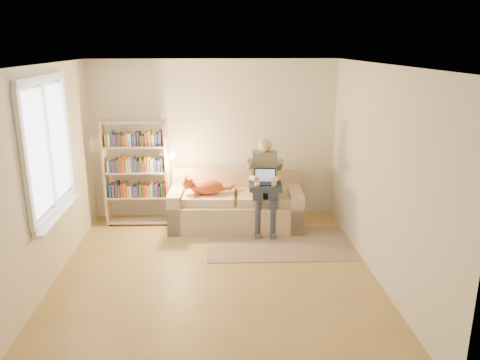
{
  "coord_description": "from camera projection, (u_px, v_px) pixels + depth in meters",
  "views": [
    {
      "loc": [
        0.01,
        -5.34,
        2.83
      ],
      "look_at": [
        0.36,
        1.0,
        0.97
      ],
      "focal_mm": 35.0,
      "sensor_mm": 36.0,
      "label": 1
    }
  ],
  "objects": [
    {
      "name": "blanket",
      "position": [
        264.0,
        186.0,
        7.12
      ],
      "size": [
        0.51,
        0.43,
        0.09
      ],
      "primitive_type": "cube",
      "rotation": [
        0.0,
        0.0,
        -0.06
      ],
      "color": "#253242",
      "rests_on": "person"
    },
    {
      "name": "window",
      "position": [
        53.0,
        169.0,
        5.62
      ],
      "size": [
        0.12,
        1.52,
        1.69
      ],
      "color": "white",
      "rests_on": "wall_left"
    },
    {
      "name": "wall_right",
      "position": [
        380.0,
        175.0,
        5.65
      ],
      "size": [
        0.02,
        4.5,
        2.6
      ],
      "primitive_type": "cube",
      "color": "silver",
      "rests_on": "floor"
    },
    {
      "name": "bookshelf",
      "position": [
        136.0,
        168.0,
        7.38
      ],
      "size": [
        1.13,
        0.34,
        1.7
      ],
      "rotation": [
        0.0,
        0.0,
        -0.03
      ],
      "color": "#BCA58E",
      "rests_on": "floor"
    },
    {
      "name": "person",
      "position": [
        265.0,
        179.0,
        7.22
      ],
      "size": [
        0.41,
        0.63,
        1.43
      ],
      "rotation": [
        0.0,
        0.0,
        -0.06
      ],
      "color": "gray",
      "rests_on": "sofa"
    },
    {
      "name": "ceiling",
      "position": [
        213.0,
        65.0,
        5.18
      ],
      "size": [
        4.0,
        4.5,
        0.02
      ],
      "primitive_type": "cube",
      "color": "white",
      "rests_on": "wall_back"
    },
    {
      "name": "wall_back",
      "position": [
        214.0,
        140.0,
        7.7
      ],
      "size": [
        4.0,
        0.02,
        2.6
      ],
      "primitive_type": "cube",
      "color": "silver",
      "rests_on": "floor"
    },
    {
      "name": "wall_left",
      "position": [
        43.0,
        180.0,
        5.44
      ],
      "size": [
        0.02,
        4.5,
        2.6
      ],
      "primitive_type": "cube",
      "color": "silver",
      "rests_on": "floor"
    },
    {
      "name": "wall_front",
      "position": [
        215.0,
        263.0,
        3.39
      ],
      "size": [
        4.0,
        0.02,
        2.6
      ],
      "primitive_type": "cube",
      "color": "silver",
      "rests_on": "floor"
    },
    {
      "name": "laptop",
      "position": [
        264.0,
        180.0,
        7.1
      ],
      "size": [
        0.34,
        0.29,
        0.28
      ],
      "rotation": [
        0.0,
        0.0,
        -0.06
      ],
      "color": "black",
      "rests_on": "blanket"
    },
    {
      "name": "rug",
      "position": [
        279.0,
        243.0,
        6.86
      ],
      "size": [
        2.1,
        1.27,
        0.01
      ],
      "primitive_type": "cube",
      "rotation": [
        0.0,
        0.0,
        -0.02
      ],
      "color": "gray",
      "rests_on": "floor"
    },
    {
      "name": "sofa",
      "position": [
        236.0,
        206.0,
        7.51
      ],
      "size": [
        2.13,
        1.05,
        0.88
      ],
      "rotation": [
        0.0,
        0.0,
        -0.06
      ],
      "color": "tan",
      "rests_on": "floor"
    },
    {
      "name": "cat",
      "position": [
        203.0,
        187.0,
        7.28
      ],
      "size": [
        0.79,
        0.3,
        0.29
      ],
      "rotation": [
        0.0,
        0.0,
        -0.06
      ],
      "color": "orange",
      "rests_on": "sofa"
    },
    {
      "name": "floor",
      "position": [
        216.0,
        276.0,
        5.91
      ],
      "size": [
        4.5,
        4.5,
        0.0
      ],
      "primitive_type": "plane",
      "color": "#9B7E46",
      "rests_on": "ground"
    }
  ]
}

